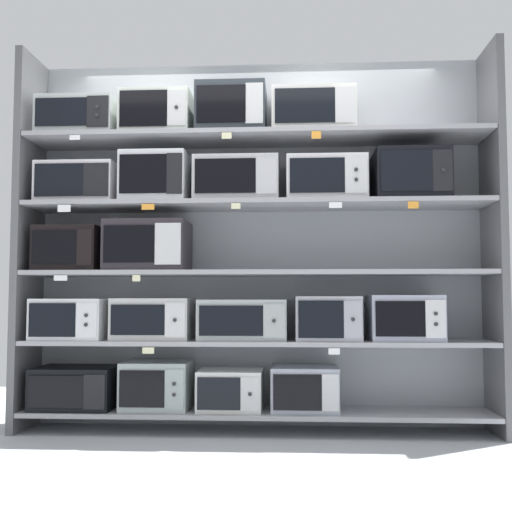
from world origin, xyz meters
TOP-DOWN VIEW (x-y plane):
  - ground at (0.00, -1.00)m, footprint 7.07×6.00m
  - back_panel at (0.00, 0.25)m, footprint 3.27×0.04m
  - upright_left at (-1.57, 0.00)m, footprint 0.05×0.45m
  - upright_right at (1.57, 0.00)m, footprint 0.05×0.45m
  - shelf_0 at (0.00, 0.00)m, footprint 3.07×0.45m
  - microwave_0 at (-1.21, -0.00)m, footprint 0.53×0.41m
  - microwave_1 at (-0.66, -0.00)m, footprint 0.44×0.38m
  - microwave_2 at (-0.17, -0.00)m, footprint 0.42×0.38m
  - microwave_3 at (0.32, -0.00)m, footprint 0.44×0.37m
  - shelf_1 at (0.00, 0.00)m, footprint 3.07×0.45m
  - microwave_4 at (-1.24, -0.00)m, footprint 0.47×0.43m
  - microwave_5 at (-0.69, -0.00)m, footprint 0.51×0.41m
  - microwave_6 at (-0.08, -0.00)m, footprint 0.58×0.41m
  - microwave_7 at (0.47, -0.00)m, footprint 0.42×0.43m
  - microwave_8 at (0.97, -0.00)m, footprint 0.46×0.42m
  - price_tag_0 at (-0.67, -0.23)m, footprint 0.08×0.00m
  - price_tag_1 at (0.50, -0.23)m, footprint 0.07×0.00m
  - shelf_2 at (0.00, 0.00)m, footprint 3.07×0.45m
  - microwave_9 at (-1.26, -0.00)m, footprint 0.43×0.38m
  - microwave_10 at (-0.73, -0.00)m, footprint 0.54×0.41m
  - price_tag_2 at (-1.25, -0.23)m, footprint 0.09×0.00m
  - price_tag_3 at (-0.75, -0.23)m, footprint 0.05×0.00m
  - shelf_3 at (0.00, 0.00)m, footprint 3.07×0.45m
  - microwave_11 at (-1.21, -0.00)m, footprint 0.53×0.37m
  - microwave_12 at (-0.68, -0.00)m, footprint 0.44×0.41m
  - microwave_13 at (-0.13, -0.00)m, footprint 0.56×0.40m
  - microwave_14 at (0.47, -0.00)m, footprint 0.53×0.38m
  - microwave_15 at (1.03, -0.00)m, footprint 0.48×0.44m
  - price_tag_4 at (-1.23, -0.23)m, footprint 0.09×0.00m
  - price_tag_5 at (-0.68, -0.23)m, footprint 0.08×0.00m
  - price_tag_6 at (-0.11, -0.23)m, footprint 0.06×0.00m
  - price_tag_7 at (0.52, -0.23)m, footprint 0.08×0.00m
  - price_tag_8 at (1.00, -0.23)m, footprint 0.07×0.00m
  - shelf_4 at (0.00, 0.00)m, footprint 3.07×0.45m
  - microwave_16 at (-1.21, -0.00)m, footprint 0.52×0.40m
  - microwave_17 at (-0.68, -0.00)m, footprint 0.47×0.38m
  - microwave_18 at (-0.16, -0.00)m, footprint 0.47×0.38m
  - microwave_19 at (0.39, -0.00)m, footprint 0.55×0.37m
  - price_tag_9 at (-1.17, -0.23)m, footprint 0.07×0.00m
  - price_tag_10 at (-0.18, -0.23)m, footprint 0.06×0.00m
  - price_tag_11 at (0.40, -0.23)m, footprint 0.06×0.00m

SIDE VIEW (x-z plane):
  - ground at x=0.00m, z-range -0.02..0.00m
  - shelf_0 at x=0.00m, z-range 0.11..0.14m
  - microwave_2 at x=-0.17m, z-range 0.14..0.40m
  - microwave_0 at x=-1.21m, z-range 0.14..0.42m
  - microwave_3 at x=0.32m, z-range 0.14..0.43m
  - microwave_1 at x=-0.66m, z-range 0.14..0.46m
  - price_tag_0 at x=-0.67m, z-range 0.53..0.57m
  - price_tag_1 at x=0.50m, z-range 0.53..0.57m
  - shelf_1 at x=0.00m, z-range 0.57..0.60m
  - microwave_6 at x=-0.08m, z-range 0.60..0.87m
  - microwave_4 at x=-1.24m, z-range 0.60..0.87m
  - microwave_5 at x=-0.69m, z-range 0.60..0.88m
  - microwave_7 at x=0.47m, z-range 0.60..0.89m
  - microwave_8 at x=0.97m, z-range 0.60..0.90m
  - price_tag_3 at x=-0.75m, z-range 0.98..1.02m
  - price_tag_2 at x=-1.25m, z-range 0.99..1.02m
  - shelf_2 at x=0.00m, z-range 1.03..1.06m
  - microwave_9 at x=-1.26m, z-range 1.06..1.36m
  - microwave_10 at x=-0.73m, z-range 1.06..1.40m
  - back_panel at x=0.00m, z-range 0.00..2.56m
  - upright_left at x=-1.57m, z-range 0.00..2.56m
  - upright_right at x=1.57m, z-range 0.00..2.56m
  - price_tag_4 at x=-1.23m, z-range 1.44..1.48m
  - price_tag_8 at x=1.00m, z-range 1.44..1.48m
  - price_tag_5 at x=-0.68m, z-range 1.45..1.48m
  - price_tag_6 at x=-0.11m, z-range 1.45..1.48m
  - price_tag_7 at x=0.52m, z-range 1.45..1.48m
  - shelf_3 at x=0.00m, z-range 1.49..1.52m
  - microwave_11 at x=-1.21m, z-range 1.52..1.79m
  - microwave_14 at x=0.47m, z-range 1.52..1.81m
  - microwave_13 at x=-0.13m, z-range 1.52..1.81m
  - microwave_15 at x=1.03m, z-range 1.52..1.85m
  - microwave_12 at x=-0.68m, z-range 1.52..1.85m
  - price_tag_11 at x=0.40m, z-range 1.89..1.94m
  - price_tag_10 at x=-0.18m, z-range 1.90..1.94m
  - price_tag_9 at x=-1.17m, z-range 1.91..1.94m
  - shelf_4 at x=0.00m, z-range 1.95..1.98m
  - microwave_16 at x=-1.21m, z-range 1.98..2.24m
  - microwave_19 at x=0.39m, z-range 1.98..2.27m
  - microwave_17 at x=-0.68m, z-range 1.98..2.27m
  - microwave_18 at x=-0.16m, z-range 1.98..2.31m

